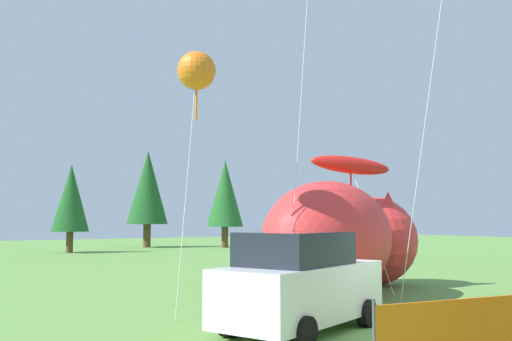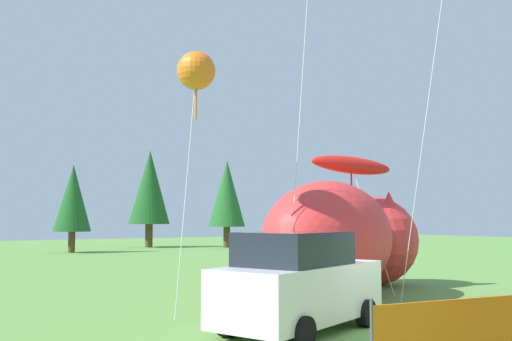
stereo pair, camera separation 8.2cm
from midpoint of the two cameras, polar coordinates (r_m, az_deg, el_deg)
name	(u,v)px [view 2 (the right image)]	position (r m, az deg, el deg)	size (l,w,h in m)	color
ground_plane	(411,331)	(13.17, 15.40, -15.25)	(120.00, 120.00, 0.00)	#609342
parked_car	(299,283)	(12.51, 4.50, -11.15)	(4.72, 3.28, 2.13)	white
inflatable_cat	(343,242)	(18.96, 8.87, -7.08)	(8.38, 6.09, 3.59)	red
kite_orange_flower	(196,71)	(15.34, -5.85, 9.85)	(1.35, 1.17, 6.83)	silver
kite_red_lizard	(351,165)	(20.24, 9.62, 0.51)	(3.11, 2.90, 4.80)	silver
horizon_tree_east	(73,198)	(43.31, -17.80, -2.65)	(2.67, 2.67, 6.37)	brown
horizon_tree_west	(227,194)	(48.74, -2.88, -2.34)	(3.11, 3.11, 7.43)	brown
horizon_tree_northeast	(150,188)	(49.91, -10.54, -1.68)	(3.49, 3.49, 8.33)	brown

